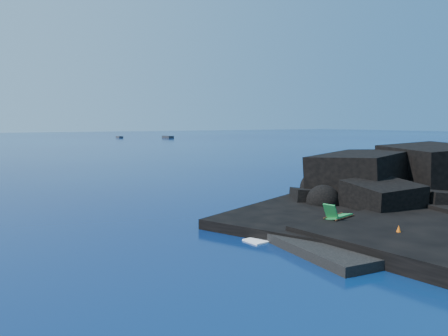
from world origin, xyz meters
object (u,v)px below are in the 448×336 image
object	(u,v)px
distant_boat_a	(119,138)
deck_chair	(339,212)
sunbather	(365,217)
distant_boat_b	(168,138)
marker_cone	(399,232)

from	to	relation	value
distant_boat_a	deck_chair	bearing A→B (deg)	-100.03
sunbather	distant_boat_b	xyz separation A→B (m)	(37.96, 103.54, -0.51)
sunbather	marker_cone	world-z (taller)	marker_cone
deck_chair	sunbather	world-z (taller)	deck_chair
marker_cone	sunbather	bearing A→B (deg)	63.45
distant_boat_b	marker_cone	bearing A→B (deg)	-109.33
deck_chair	distant_boat_b	world-z (taller)	deck_chair
deck_chair	distant_boat_a	size ratio (longest dim) A/B	0.39
distant_boat_b	deck_chair	bearing A→B (deg)	-109.88
sunbather	distant_boat_b	bearing A→B (deg)	57.41
distant_boat_a	distant_boat_b	world-z (taller)	distant_boat_b
deck_chair	marker_cone	bearing A→B (deg)	-102.18
deck_chair	distant_boat_a	xyz separation A→B (m)	(28.23, 113.19, -0.88)
distant_boat_a	distant_boat_b	distance (m)	14.87
sunbather	distant_boat_b	size ratio (longest dim) A/B	0.32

